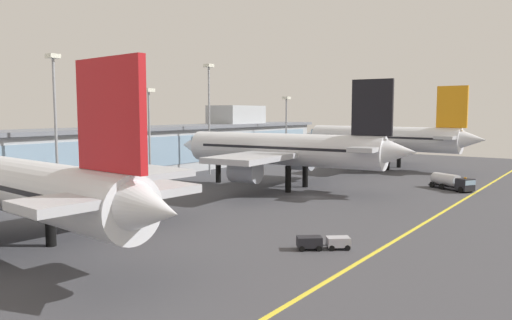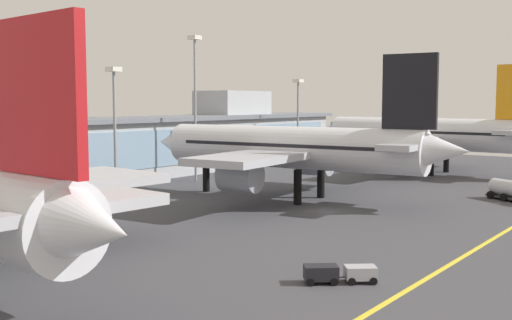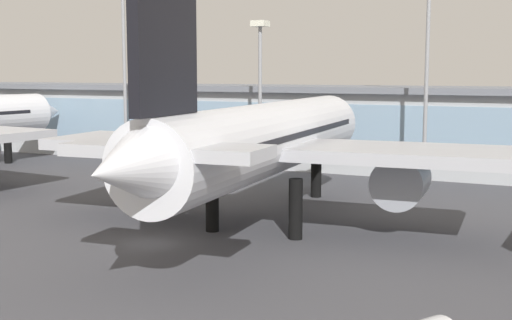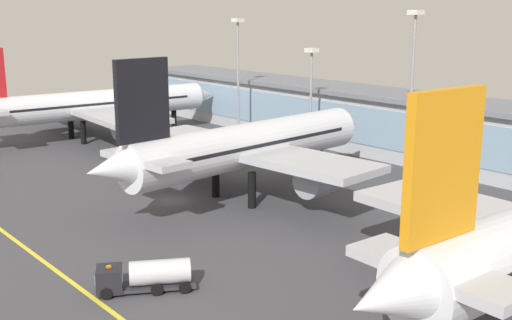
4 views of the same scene
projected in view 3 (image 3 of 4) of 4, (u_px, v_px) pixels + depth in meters
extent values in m
plane|color=#424247|center=(148.00, 244.00, 52.12)|extent=(193.45, 193.45, 0.00)
cube|color=#ADB2B7|center=(344.00, 130.00, 92.67)|extent=(138.18, 12.00, 10.34)
cube|color=#84A3BC|center=(329.00, 130.00, 87.21)|extent=(132.65, 0.20, 6.62)
cube|color=slate|center=(345.00, 89.00, 91.95)|extent=(141.18, 14.00, 0.80)
cylinder|color=black|center=(8.00, 148.00, 97.68)|extent=(1.10, 1.10, 4.49)
cone|color=silver|center=(46.00, 112.00, 103.36)|extent=(5.70, 5.44, 5.33)
cube|color=#84A3BC|center=(27.00, 106.00, 100.18)|extent=(4.50, 4.24, 1.68)
cylinder|color=black|center=(212.00, 203.00, 55.90)|extent=(1.10, 1.10, 4.79)
cylinder|color=black|center=(296.00, 209.00, 53.32)|extent=(1.10, 1.10, 4.79)
cylinder|color=black|center=(316.00, 174.00, 71.30)|extent=(1.10, 1.10, 4.79)
cylinder|color=silver|center=(267.00, 139.00, 56.86)|extent=(9.19, 39.60, 5.99)
cone|color=silver|center=(333.00, 122.00, 76.65)|extent=(6.11, 5.84, 5.69)
cone|color=silver|center=(127.00, 167.00, 36.73)|extent=(5.61, 6.98, 5.09)
cube|color=#84A3BC|center=(325.00, 114.00, 73.41)|extent=(4.82, 4.55, 1.80)
cube|color=black|center=(267.00, 134.00, 56.80)|extent=(8.73, 33.35, 0.48)
cube|color=#B7BAC1|center=(267.00, 148.00, 56.95)|extent=(39.81, 12.60, 0.96)
cylinder|color=#999EA8|center=(160.00, 167.00, 62.51)|extent=(4.60, 5.43, 4.19)
cylinder|color=#999EA8|center=(401.00, 181.00, 54.62)|extent=(4.60, 5.43, 4.19)
cube|color=black|center=(164.00, 34.00, 39.90)|extent=(1.30, 7.10, 9.58)
cube|color=#B7BAC1|center=(166.00, 150.00, 40.79)|extent=(12.85, 5.33, 0.77)
cylinder|color=gray|center=(260.00, 104.00, 82.80)|extent=(0.44, 0.44, 18.42)
cube|color=silver|center=(260.00, 24.00, 81.57)|extent=(1.80, 1.80, 0.70)
cylinder|color=gray|center=(427.00, 78.00, 75.25)|extent=(0.44, 0.44, 24.72)
cylinder|color=gray|center=(125.00, 83.00, 91.28)|extent=(0.44, 0.44, 23.18)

